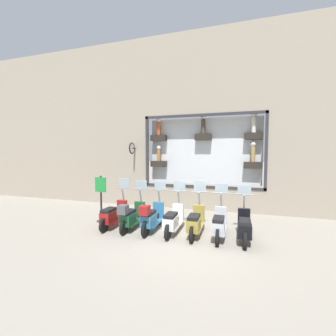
{
  "coord_description": "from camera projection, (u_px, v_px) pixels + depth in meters",
  "views": [
    {
      "loc": [
        -6.55,
        -1.47,
        2.57
      ],
      "look_at": [
        1.65,
        1.04,
        1.99
      ],
      "focal_mm": 24.0,
      "sensor_mm": 36.0,
      "label": 1
    }
  ],
  "objects": [
    {
      "name": "shop_sign_post",
      "position": [
        101.0,
        197.0,
        8.37
      ],
      "size": [
        0.36,
        0.45,
        1.72
      ],
      "color": "#232326",
      "rests_on": "ground_plane"
    },
    {
      "name": "scooter_teal_4",
      "position": [
        151.0,
        217.0,
        7.29
      ],
      "size": [
        1.8,
        0.6,
        1.56
      ],
      "color": "black",
      "rests_on": "ground_plane"
    },
    {
      "name": "scooter_red_6",
      "position": [
        113.0,
        215.0,
        7.77
      ],
      "size": [
        1.79,
        0.61,
        1.61
      ],
      "color": "black",
      "rests_on": "ground_plane"
    },
    {
      "name": "scooter_green_5",
      "position": [
        131.0,
        216.0,
        7.5
      ],
      "size": [
        1.79,
        0.61,
        1.57
      ],
      "color": "black",
      "rests_on": "ground_plane"
    },
    {
      "name": "scooter_silver_1",
      "position": [
        219.0,
        225.0,
        6.72
      ],
      "size": [
        1.8,
        0.6,
        1.56
      ],
      "color": "black",
      "rests_on": "ground_plane"
    },
    {
      "name": "scooter_white_3",
      "position": [
        173.0,
        220.0,
        7.14
      ],
      "size": [
        1.8,
        0.6,
        1.61
      ],
      "color": "black",
      "rests_on": "ground_plane"
    },
    {
      "name": "scooter_black_0",
      "position": [
        244.0,
        227.0,
        6.51
      ],
      "size": [
        1.79,
        0.61,
        1.53
      ],
      "color": "black",
      "rests_on": "ground_plane"
    },
    {
      "name": "building_facade",
      "position": [
        203.0,
        120.0,
        10.02
      ],
      "size": [
        1.19,
        36.0,
        7.91
      ],
      "color": "gray",
      "rests_on": "ground_plane"
    },
    {
      "name": "ground_plane",
      "position": [
        185.0,
        237.0,
        6.86
      ],
      "size": [
        120.0,
        120.0,
        0.0
      ],
      "primitive_type": "plane",
      "color": "gray"
    },
    {
      "name": "scooter_olive_2",
      "position": [
        195.0,
        222.0,
        6.93
      ],
      "size": [
        1.8,
        0.6,
        1.64
      ],
      "color": "black",
      "rests_on": "ground_plane"
    }
  ]
}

